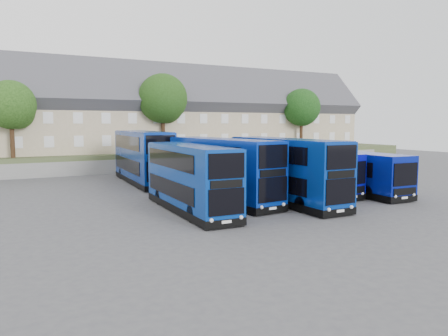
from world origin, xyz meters
TOP-DOWN VIEW (x-y plane):
  - ground at (0.00, 0.00)m, footprint 120.00×120.00m
  - retaining_wall at (0.00, 24.00)m, footprint 70.00×0.40m
  - earth_bank at (0.00, 34.00)m, footprint 80.00×20.00m
  - terrace_row at (3.00, 30.00)m, footprint 60.00×10.40m
  - dd_front_left at (-5.36, 1.41)m, footprint 2.85×10.37m
  - dd_front_mid at (-1.98, 3.52)m, footprint 3.50×11.10m
  - dd_front_right at (1.62, 1.07)m, footprint 2.73×11.03m
  - dd_rear_left at (-3.84, 15.35)m, footprint 3.50×11.92m
  - dd_rear_right at (1.72, 15.04)m, footprint 3.09×9.98m
  - coach_east_a at (5.28, 4.76)m, footprint 3.61×12.19m
  - coach_east_b at (8.89, 2.72)m, footprint 3.22×11.91m
  - tree_west at (-13.85, 25.10)m, footprint 4.80×4.80m
  - tree_mid at (2.15, 25.60)m, footprint 5.76×5.76m
  - tree_east at (22.15, 25.10)m, footprint 5.12×5.12m
  - tree_far at (28.15, 32.10)m, footprint 5.44×5.44m

SIDE VIEW (x-z plane):
  - ground at x=0.00m, z-range 0.00..0.00m
  - retaining_wall at x=0.00m, z-range 0.00..1.50m
  - earth_bank at x=0.00m, z-range 0.00..2.00m
  - coach_east_b at x=8.89m, z-range -0.03..3.19m
  - coach_east_a at x=5.28m, z-range -0.03..3.25m
  - dd_rear_right at x=1.72m, z-range -0.04..3.86m
  - dd_front_left at x=-5.36m, z-range -0.04..4.04m
  - dd_front_mid at x=-1.98m, z-range -0.04..4.30m
  - dd_front_right at x=1.62m, z-range -0.04..4.32m
  - dd_rear_left at x=-3.84m, z-range -0.04..4.64m
  - terrace_row at x=3.00m, z-range 1.00..12.20m
  - tree_west at x=-13.85m, z-range 3.23..10.88m
  - tree_east at x=22.15m, z-range 3.31..11.47m
  - tree_far at x=28.15m, z-range 3.39..12.06m
  - tree_mid at x=2.15m, z-range 3.48..12.66m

